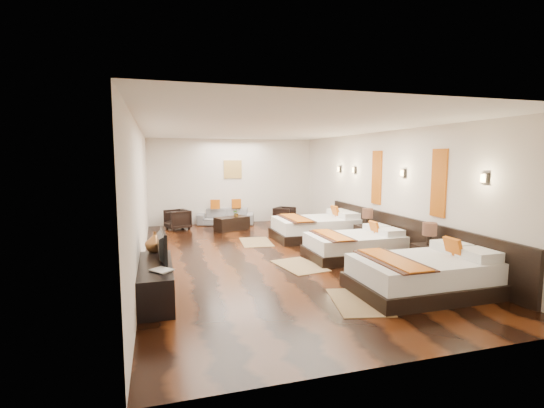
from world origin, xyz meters
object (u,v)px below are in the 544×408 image
object	(u,v)px
coffee_table	(232,223)
book	(155,272)
nightstand_a	(428,256)
tv	(158,246)
table_plant	(236,213)
nightstand_b	(367,234)
figurine	(155,242)
armchair_left	(177,219)
tv_console	(156,281)
bed_near	(426,274)
sofa	(226,216)
bed_mid	(355,245)
armchair_right	(285,215)
bed_far	(318,228)

from	to	relation	value
coffee_table	book	bearing A→B (deg)	-110.48
nightstand_a	tv	xyz separation A→B (m)	(-4.89, 0.19, 0.46)
table_plant	tv	bearing A→B (deg)	-113.61
nightstand_b	figurine	world-z (taller)	nightstand_b
book	armchair_left	size ratio (longest dim) A/B	0.46
tv_console	coffee_table	xyz separation A→B (m)	(2.20, 5.40, -0.08)
bed_near	sofa	xyz separation A→B (m)	(-2.00, 7.39, -0.04)
bed_mid	table_plant	xyz separation A→B (m)	(-1.86, 3.97, 0.25)
nightstand_a	coffee_table	size ratio (longest dim) A/B	0.97
figurine	armchair_right	size ratio (longest dim) A/B	0.58
coffee_table	sofa	bearing A→B (deg)	90.00
bed_near	nightstand_a	xyz separation A→B (m)	(0.75, 0.88, 0.04)
sofa	armchair_right	distance (m)	1.94
bed_far	table_plant	xyz separation A→B (m)	(-1.86, 1.87, 0.22)
table_plant	nightstand_b	bearing A→B (deg)	-50.57
armchair_right	coffee_table	distance (m)	2.00
coffee_table	table_plant	distance (m)	0.35
figurine	tv_console	bearing A→B (deg)	-90.00
nightstand_b	coffee_table	bearing A→B (deg)	130.51
bed_far	armchair_left	xyz separation A→B (m)	(-3.58, 2.49, 0.00)
nightstand_a	coffee_table	world-z (taller)	nightstand_a
bed_far	armchair_left	size ratio (longest dim) A/B	3.46
coffee_table	table_plant	size ratio (longest dim) A/B	4.09
nightstand_b	bed_mid	bearing A→B (deg)	-133.16
nightstand_b	tv_console	distance (m)	5.41
table_plant	book	bearing A→B (deg)	-111.75
sofa	armchair_left	world-z (taller)	armchair_left
book	tv	bearing A→B (deg)	85.43
armchair_left	armchair_right	distance (m)	3.47
armchair_left	table_plant	xyz separation A→B (m)	(1.71, -0.62, 0.22)
book	nightstand_a	bearing A→B (deg)	5.03
book	coffee_table	bearing A→B (deg)	69.52
sofa	tv_console	bearing A→B (deg)	-92.89
book	nightstand_b	bearing A→B (deg)	28.49
bed_near	bed_far	distance (m)	4.43
nightstand_b	tv_console	bearing A→B (deg)	-156.08
nightstand_b	sofa	distance (m)	5.07
bed_far	book	world-z (taller)	bed_far
tv	coffee_table	distance (m)	5.72
figurine	coffee_table	size ratio (longest dim) A/B	0.36
tv_console	table_plant	world-z (taller)	table_plant
nightstand_a	coffee_table	xyz separation A→B (m)	(-2.74, 5.46, -0.14)
bed_near	coffee_table	world-z (taller)	bed_near
bed_near	tv_console	xyz separation A→B (m)	(-4.20, 0.94, -0.03)
tv_console	armchair_right	size ratio (longest dim) A/B	2.92
coffee_table	bed_mid	bearing A→B (deg)	-63.55
sofa	coffee_table	xyz separation A→B (m)	(0.00, -1.05, -0.06)
book	sofa	size ratio (longest dim) A/B	0.17
book	armchair_left	distance (m)	6.51
bed_mid	book	bearing A→B (deg)	-155.80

